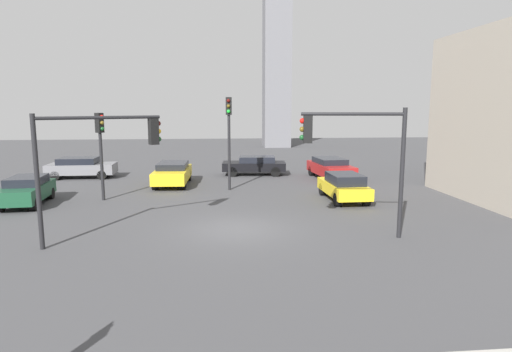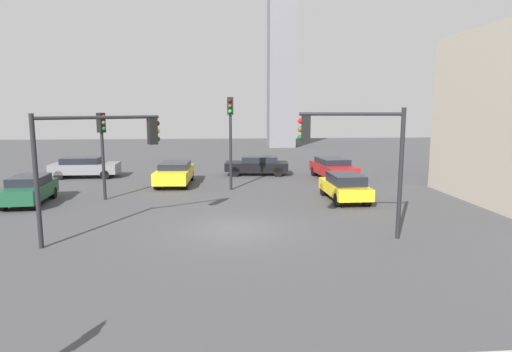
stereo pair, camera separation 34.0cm
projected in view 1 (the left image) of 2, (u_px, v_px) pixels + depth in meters
The scene contains 12 objects.
ground_plane at pixel (237, 229), 17.30m from camera, with size 101.62×101.62×0.00m, color #424244.
traffic_light_0 at pixel (229, 126), 24.98m from camera, with size 0.36×0.48×5.37m.
traffic_light_1 at pixel (354, 145), 15.77m from camera, with size 3.79×0.76×4.79m.
traffic_light_2 at pixel (101, 139), 22.24m from camera, with size 0.49×0.45×4.52m.
traffic_light_3 at pixel (102, 147), 15.57m from camera, with size 3.95×2.32×4.60m.
car_0 at pixel (330, 168), 29.39m from camera, with size 2.35×4.78×1.40m.
car_1 at pixel (344, 186), 22.54m from camera, with size 1.81×4.09×1.43m.
car_2 at pixel (255, 165), 31.09m from camera, with size 4.59×2.23×1.34m.
car_3 at pixel (81, 167), 29.76m from camera, with size 4.45×2.05×1.40m.
car_4 at pixel (173, 173), 27.08m from camera, with size 2.15×4.73×1.39m.
car_5 at pixel (26, 190), 21.54m from camera, with size 2.03×4.09×1.40m.
skyline_tower at pixel (277, 35), 51.50m from camera, with size 3.16×3.16×26.54m, color slate.
Camera 1 is at (-0.83, -16.75, 4.80)m, focal length 30.56 mm.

